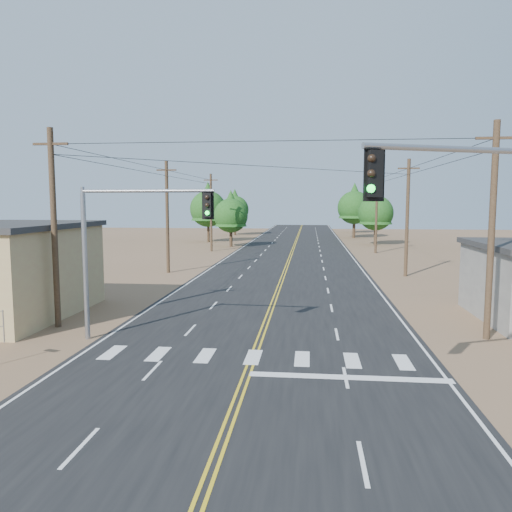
# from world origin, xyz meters

# --- Properties ---
(ground) EXTENTS (220.00, 220.00, 0.00)m
(ground) POSITION_xyz_m (0.00, 0.00, 0.00)
(ground) COLOR #866448
(ground) RESTS_ON ground
(road) EXTENTS (15.00, 200.00, 0.02)m
(road) POSITION_xyz_m (0.00, 30.00, 0.01)
(road) COLOR black
(road) RESTS_ON ground
(utility_pole_left_near) EXTENTS (1.80, 0.30, 10.00)m
(utility_pole_left_near) POSITION_xyz_m (-10.50, 12.00, 5.12)
(utility_pole_left_near) COLOR #4C3826
(utility_pole_left_near) RESTS_ON ground
(utility_pole_left_mid) EXTENTS (1.80, 0.30, 10.00)m
(utility_pole_left_mid) POSITION_xyz_m (-10.50, 32.00, 5.12)
(utility_pole_left_mid) COLOR #4C3826
(utility_pole_left_mid) RESTS_ON ground
(utility_pole_left_far) EXTENTS (1.80, 0.30, 10.00)m
(utility_pole_left_far) POSITION_xyz_m (-10.50, 52.00, 5.12)
(utility_pole_left_far) COLOR #4C3826
(utility_pole_left_far) RESTS_ON ground
(utility_pole_right_near) EXTENTS (1.80, 0.30, 10.00)m
(utility_pole_right_near) POSITION_xyz_m (10.50, 12.00, 5.12)
(utility_pole_right_near) COLOR #4C3826
(utility_pole_right_near) RESTS_ON ground
(utility_pole_right_mid) EXTENTS (1.80, 0.30, 10.00)m
(utility_pole_right_mid) POSITION_xyz_m (10.50, 32.00, 5.12)
(utility_pole_right_mid) COLOR #4C3826
(utility_pole_right_mid) RESTS_ON ground
(utility_pole_right_far) EXTENTS (1.80, 0.30, 10.00)m
(utility_pole_right_far) POSITION_xyz_m (10.50, 52.00, 5.12)
(utility_pole_right_far) COLOR #4C3826
(utility_pole_right_far) RESTS_ON ground
(signal_mast_left) EXTENTS (6.21, 0.60, 7.04)m
(signal_mast_left) POSITION_xyz_m (-6.20, 9.93, 4.79)
(signal_mast_left) COLOR gray
(signal_mast_left) RESTS_ON ground
(signal_mast_right) EXTENTS (6.04, 2.80, 8.00)m
(signal_mast_right) POSITION_xyz_m (7.74, 3.26, 5.40)
(signal_mast_right) COLOR gray
(signal_mast_right) RESTS_ON ground
(tree_left_near) EXTENTS (4.88, 4.88, 8.14)m
(tree_left_near) POSITION_xyz_m (-9.00, 58.82, 4.98)
(tree_left_near) COLOR #3F2D1E
(tree_left_near) RESTS_ON ground
(tree_left_mid) EXTENTS (5.78, 5.78, 9.64)m
(tree_left_mid) POSITION_xyz_m (-14.00, 67.11, 5.90)
(tree_left_mid) COLOR #3F2D1E
(tree_left_mid) RESTS_ON ground
(tree_left_far) EXTENTS (5.39, 5.39, 8.99)m
(tree_left_far) POSITION_xyz_m (-12.32, 84.66, 5.50)
(tree_left_far) COLOR #3F2D1E
(tree_left_far) RESTS_ON ground
(tree_right_near) EXTENTS (5.21, 5.21, 8.68)m
(tree_right_near) POSITION_xyz_m (11.96, 64.10, 5.31)
(tree_right_near) COLOR #3F2D1E
(tree_right_near) RESTS_ON ground
(tree_right_mid) EXTENTS (5.92, 5.92, 9.87)m
(tree_right_mid) POSITION_xyz_m (10.09, 78.96, 6.04)
(tree_right_mid) COLOR #3F2D1E
(tree_right_mid) RESTS_ON ground
(tree_right_far) EXTENTS (4.70, 4.70, 7.84)m
(tree_right_far) POSITION_xyz_m (11.54, 94.61, 4.79)
(tree_right_far) COLOR #3F2D1E
(tree_right_far) RESTS_ON ground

